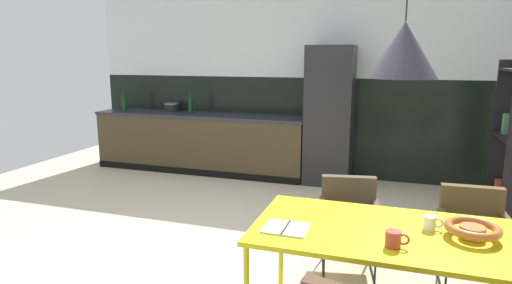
{
  "coord_description": "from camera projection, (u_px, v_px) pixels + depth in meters",
  "views": [
    {
      "loc": [
        1.36,
        -3.09,
        1.77
      ],
      "look_at": [
        0.08,
        0.81,
        0.94
      ],
      "focal_mm": 29.94,
      "sensor_mm": 36.0,
      "label": 1
    }
  ],
  "objects": [
    {
      "name": "mug_white_ceramic",
      "position": [
        394.0,
        239.0,
        2.37
      ],
      "size": [
        0.13,
        0.09,
        0.09
      ],
      "color": "#B23D33",
      "rests_on": "dining_table"
    },
    {
      "name": "pendant_lamp_over_table_near",
      "position": [
        404.0,
        50.0,
        2.39
      ],
      "size": [
        0.38,
        0.38,
        1.22
      ],
      "color": "black"
    },
    {
      "name": "refrigerator_column",
      "position": [
        330.0,
        116.0,
        5.92
      ],
      "size": [
        0.63,
        0.6,
        1.91
      ],
      "primitive_type": "cube",
      "color": "#232326",
      "rests_on": "ground"
    },
    {
      "name": "bottle_wine_green",
      "position": [
        124.0,
        103.0,
        6.79
      ],
      "size": [
        0.07,
        0.07,
        0.31
      ],
      "color": "#0F3319",
      "rests_on": "kitchen_counter"
    },
    {
      "name": "back_wall_panel_upper",
      "position": [
        302.0,
        27.0,
        6.17
      ],
      "size": [
        6.62,
        0.12,
        1.46
      ],
      "primitive_type": "cube",
      "color": "silver",
      "rests_on": "back_wall_splashback_dark"
    },
    {
      "name": "ground_plane",
      "position": [
        218.0,
        267.0,
        3.64
      ],
      "size": [
        8.6,
        8.6,
        0.0
      ],
      "primitive_type": "plane",
      "color": "beige"
    },
    {
      "name": "armchair_far_side",
      "position": [
        473.0,
        225.0,
        3.25
      ],
      "size": [
        0.51,
        0.49,
        0.78
      ],
      "rotation": [
        0.0,
        0.0,
        3.19
      ],
      "color": "brown",
      "rests_on": "ground"
    },
    {
      "name": "cooking_pot",
      "position": [
        172.0,
        107.0,
        6.82
      ],
      "size": [
        0.23,
        0.23,
        0.15
      ],
      "color": "black",
      "rests_on": "kitchen_counter"
    },
    {
      "name": "dining_table",
      "position": [
        391.0,
        237.0,
        2.6
      ],
      "size": [
        1.68,
        0.88,
        0.72
      ],
      "color": "yellow",
      "rests_on": "ground"
    },
    {
      "name": "back_wall_splashback_dark",
      "position": [
        300.0,
        126.0,
        6.45
      ],
      "size": [
        6.62,
        0.12,
        1.46
      ],
      "primitive_type": "cube",
      "color": "black",
      "rests_on": "ground"
    },
    {
      "name": "armchair_corner_seat",
      "position": [
        349.0,
        211.0,
        3.57
      ],
      "size": [
        0.56,
        0.55,
        0.76
      ],
      "rotation": [
        0.0,
        0.0,
        3.32
      ],
      "color": "brown",
      "rests_on": "ground"
    },
    {
      "name": "open_book",
      "position": [
        286.0,
        228.0,
        2.62
      ],
      "size": [
        0.27,
        0.23,
        0.02
      ],
      "color": "white",
      "rests_on": "dining_table"
    },
    {
      "name": "mug_short_terracotta",
      "position": [
        430.0,
        223.0,
        2.61
      ],
      "size": [
        0.12,
        0.08,
        0.09
      ],
      "color": "white",
      "rests_on": "dining_table"
    },
    {
      "name": "fruit_bowl",
      "position": [
        473.0,
        229.0,
        2.48
      ],
      "size": [
        0.31,
        0.31,
        0.09
      ],
      "color": "#B2662D",
      "rests_on": "dining_table"
    },
    {
      "name": "kitchen_counter",
      "position": [
        200.0,
        142.0,
        6.63
      ],
      "size": [
        3.35,
        0.63,
        0.9
      ],
      "color": "#433722",
      "rests_on": "ground"
    },
    {
      "name": "bottle_vinegar_dark",
      "position": [
        190.0,
        105.0,
        6.47
      ],
      "size": [
        0.06,
        0.06,
        0.33
      ],
      "color": "#0F3319",
      "rests_on": "kitchen_counter"
    }
  ]
}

